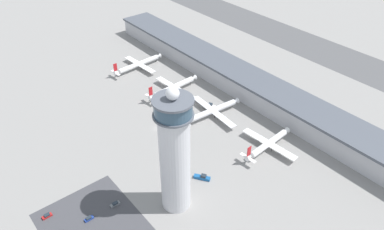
# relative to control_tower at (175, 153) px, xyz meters

# --- Properties ---
(ground_plane) EXTENTS (1000.00, 1000.00, 0.00)m
(ground_plane) POSITION_rel_control_tower_xyz_m (-52.31, 25.27, -30.53)
(ground_plane) COLOR gray
(terminal_building) EXTENTS (267.13, 25.00, 14.05)m
(terminal_building) POSITION_rel_control_tower_xyz_m (-52.31, 95.27, -23.41)
(terminal_building) COLOR #B2B2B7
(terminal_building) RESTS_ON ground
(runway_strip) EXTENTS (400.70, 44.00, 0.01)m
(runway_strip) POSITION_rel_control_tower_xyz_m (-52.31, 190.29, -30.53)
(runway_strip) COLOR #515154
(runway_strip) RESTS_ON ground
(control_tower) EXTENTS (16.57, 16.57, 63.10)m
(control_tower) POSITION_rel_control_tower_xyz_m (0.00, 0.00, 0.00)
(control_tower) COLOR silver
(control_tower) RESTS_ON ground
(airplane_gate_alpha) EXTENTS (33.78, 42.56, 11.19)m
(airplane_gate_alpha) POSITION_rel_control_tower_xyz_m (-122.25, 57.42, -26.84)
(airplane_gate_alpha) COLOR white
(airplane_gate_alpha) RESTS_ON ground
(airplane_gate_bravo) EXTENTS (36.32, 40.78, 12.09)m
(airplane_gate_bravo) POSITION_rel_control_tower_xyz_m (-78.36, 57.38, -26.37)
(airplane_gate_bravo) COLOR white
(airplane_gate_bravo) RESTS_ON ground
(airplane_gate_charlie) EXTENTS (39.50, 42.08, 11.53)m
(airplane_gate_charlie) POSITION_rel_control_tower_xyz_m (-41.56, 59.22, -26.70)
(airplane_gate_charlie) COLOR white
(airplane_gate_charlie) RESTS_ON ground
(airplane_gate_delta) EXTENTS (34.82, 36.50, 11.39)m
(airplane_gate_delta) POSITION_rel_control_tower_xyz_m (1.27, 62.16, -26.64)
(airplane_gate_delta) COLOR white
(airplane_gate_delta) RESTS_ON ground
(service_truck_catering) EXTENTS (8.21, 6.00, 3.08)m
(service_truck_catering) POSITION_rel_control_tower_xyz_m (-49.89, 64.31, -29.46)
(service_truck_catering) COLOR black
(service_truck_catering) RESTS_ON ground
(service_truck_fuel) EXTENTS (8.18, 6.49, 2.79)m
(service_truck_fuel) POSITION_rel_control_tower_xyz_m (-4.18, 19.45, -29.56)
(service_truck_fuel) COLOR black
(service_truck_fuel) RESTS_ON ground
(car_red_hatchback) EXTENTS (1.82, 4.28, 1.51)m
(car_red_hatchback) POSITION_rel_control_tower_xyz_m (-16.85, -36.21, -29.95)
(car_red_hatchback) COLOR black
(car_red_hatchback) RESTS_ON ground
(car_maroon_suv) EXTENTS (1.87, 4.44, 1.53)m
(car_maroon_suv) POSITION_rel_control_tower_xyz_m (-30.13, -50.14, -29.94)
(car_maroon_suv) COLOR black
(car_maroon_suv) RESTS_ON ground
(car_navy_sedan) EXTENTS (1.87, 4.78, 1.50)m
(car_navy_sedan) POSITION_rel_control_tower_xyz_m (-16.86, -22.96, -29.95)
(car_navy_sedan) COLOR black
(car_navy_sedan) RESTS_ON ground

